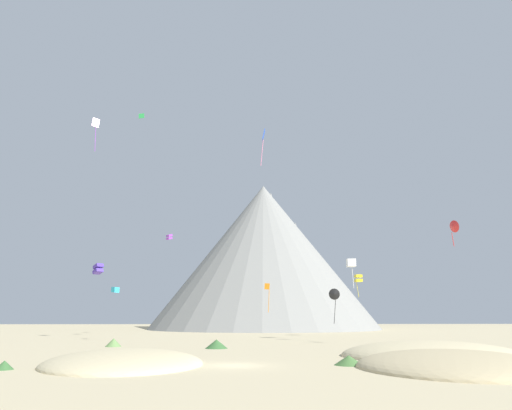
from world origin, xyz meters
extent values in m
plane|color=#CCBA8E|center=(0.00, 0.00, 0.00)|extent=(400.00, 400.00, 0.00)
ellipsoid|color=beige|center=(18.15, 6.72, 0.00)|extent=(20.21, 19.48, 2.85)
ellipsoid|color=#C6B284|center=(15.96, -2.38, 0.00)|extent=(16.75, 18.61, 2.44)
ellipsoid|color=beige|center=(-8.56, 1.20, 0.00)|extent=(14.58, 17.45, 2.24)
cone|color=#668C4C|center=(-15.00, 22.84, 0.50)|extent=(2.14, 2.14, 1.00)
cone|color=#386633|center=(-2.13, 18.99, 0.51)|extent=(3.16, 3.16, 1.02)
cone|color=#477238|center=(8.74, -0.12, 0.37)|extent=(3.22, 3.22, 0.73)
cone|color=#386633|center=(-16.09, -2.05, 0.31)|extent=(1.78, 1.78, 0.62)
cone|color=gray|center=(8.77, 104.80, 22.54)|extent=(85.24, 85.24, 45.07)
cone|color=gray|center=(11.11, 103.92, 21.33)|extent=(37.15, 37.15, 42.66)
cone|color=gray|center=(20.04, 112.52, 17.30)|extent=(34.66, 34.66, 34.59)
cube|color=orange|center=(4.73, 31.86, 8.00)|extent=(0.80, 0.34, 0.94)
cylinder|color=orange|center=(4.97, 31.86, 5.87)|extent=(0.23, 0.28, 3.35)
cube|color=green|center=(-17.40, 40.26, 39.06)|extent=(1.09, 0.23, 0.95)
cube|color=purple|center=(-13.80, 56.64, 19.35)|extent=(1.40, 1.40, 0.69)
cube|color=purple|center=(-13.80, 56.64, 19.93)|extent=(1.40, 1.40, 0.69)
cube|color=#5138B2|center=(-25.03, 47.51, 11.62)|extent=(2.06, 2.05, 1.06)
cube|color=#5138B2|center=(-25.03, 47.51, 12.50)|extent=(2.06, 2.05, 1.06)
cube|color=blue|center=(3.50, 18.91, 26.76)|extent=(0.46, 1.05, 1.49)
cylinder|color=pink|center=(3.27, 18.91, 24.28)|extent=(0.38, 0.42, 3.48)
cone|color=black|center=(15.33, 34.20, 6.99)|extent=(1.72, 0.30, 1.72)
cylinder|color=black|center=(15.29, 34.20, 4.34)|extent=(0.34, 0.58, 3.57)
cube|color=pink|center=(-21.65, 28.83, 32.47)|extent=(0.93, 0.84, 1.57)
cylinder|color=purple|center=(-21.50, 28.83, 29.78)|extent=(0.24, 0.15, 3.91)
cone|color=red|center=(27.32, 18.28, 14.60)|extent=(0.99, 1.63, 1.56)
cylinder|color=red|center=(27.06, 18.28, 12.95)|extent=(0.19, 0.09, 1.77)
cube|color=yellow|center=(23.22, 48.83, 10.25)|extent=(1.32, 1.32, 0.57)
cube|color=yellow|center=(23.22, 48.83, 11.06)|extent=(1.32, 1.32, 0.57)
cylinder|color=yellow|center=(22.94, 48.83, 8.53)|extent=(0.31, 0.43, 2.87)
cube|color=white|center=(18.80, 36.55, 11.80)|extent=(1.45, 1.44, 0.63)
cube|color=white|center=(18.80, 36.55, 12.43)|extent=(1.45, 1.44, 0.63)
cylinder|color=white|center=(18.97, 36.55, 9.78)|extent=(0.20, 0.10, 3.45)
cube|color=#33BCDB|center=(-24.02, 56.60, 8.59)|extent=(1.65, 1.65, 0.64)
cube|color=#33BCDB|center=(-24.02, 56.60, 9.10)|extent=(1.65, 1.65, 0.64)
camera|label=1|loc=(0.02, -36.00, 3.59)|focal=31.59mm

